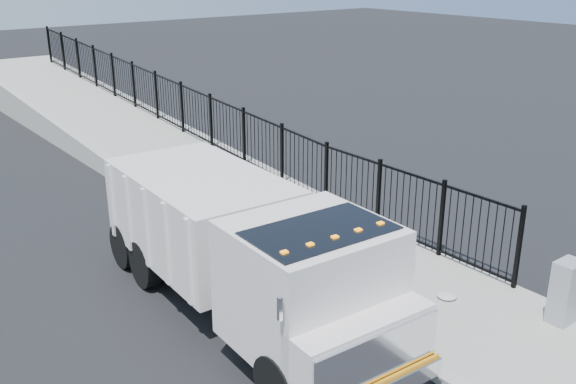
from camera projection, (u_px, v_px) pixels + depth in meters
ground at (323, 307)px, 12.93m from camera, size 120.00×120.00×0.00m
sidewalk at (464, 315)px, 12.53m from camera, size 3.55×12.00×0.12m
curb at (397, 348)px, 11.42m from camera, size 0.30×12.00×0.16m
ramp at (105, 132)px, 26.01m from camera, size 3.95×24.06×3.19m
iron_fence at (183, 124)px, 23.56m from camera, size 0.10×28.00×1.80m
truck at (246, 247)px, 12.05m from camera, size 2.91×7.95×2.69m
worker at (399, 276)px, 11.99m from camera, size 0.61×0.76×1.81m
utility_cabinet at (565, 292)px, 11.99m from camera, size 0.55×0.40×1.25m
debris at (447, 295)px, 13.03m from camera, size 0.41×0.41×0.10m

